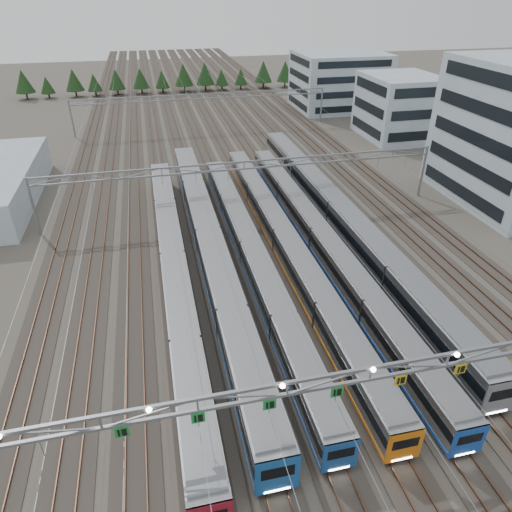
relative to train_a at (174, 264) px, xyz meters
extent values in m
plane|color=#47423A|center=(11.25, -24.85, -2.03)|extent=(400.00, 400.00, 0.00)
cube|color=#2D2823|center=(11.25, 75.15, -1.99)|extent=(54.00, 260.00, 0.08)
cube|color=brown|center=(-14.22, 75.15, -1.87)|extent=(0.08, 260.00, 0.16)
cube|color=brown|center=(36.72, 75.15, -1.87)|extent=(0.08, 260.00, 0.16)
cube|color=brown|center=(10.53, 75.15, -1.87)|extent=(0.08, 260.00, 0.16)
cube|color=brown|center=(11.97, 75.15, -1.87)|extent=(0.08, 260.00, 0.16)
cube|color=black|center=(0.00, 0.05, -1.62)|extent=(2.28, 56.74, 0.34)
cube|color=#9EA1A6|center=(0.00, 0.05, 0.05)|extent=(2.68, 57.90, 3.01)
cube|color=black|center=(0.00, 0.05, 0.41)|extent=(2.74, 57.61, 0.91)
cube|color=maroon|center=(0.00, 0.05, -1.22)|extent=(2.73, 57.61, 0.33)
cube|color=slate|center=(0.00, 0.05, 1.65)|extent=(2.41, 56.74, 0.24)
cube|color=black|center=(4.50, 4.04, -1.60)|extent=(2.50, 61.33, 0.38)
cube|color=#9EA1A6|center=(4.50, 4.04, 0.23)|extent=(2.94, 62.58, 3.31)
cube|color=black|center=(4.50, 4.04, 0.63)|extent=(3.00, 62.27, 1.00)
cube|color=#1C5DAC|center=(4.50, 4.04, -1.16)|extent=(2.99, 62.27, 0.37)
cube|color=slate|center=(4.50, 4.04, 1.99)|extent=(2.65, 61.33, 0.26)
cube|color=#1C5DAC|center=(4.50, -27.21, 0.23)|extent=(2.96, 0.12, 3.31)
cube|color=black|center=(4.50, -27.24, 0.63)|extent=(2.21, 0.10, 1.00)
cube|color=white|center=(4.50, -27.27, -1.22)|extent=(1.76, 0.06, 0.16)
cube|color=black|center=(9.00, 0.86, -1.63)|extent=(2.16, 53.97, 0.33)
cube|color=#9EA1A6|center=(9.00, 0.86, -0.05)|extent=(2.54, 55.07, 2.85)
cube|color=black|center=(9.00, 0.86, 0.29)|extent=(2.60, 54.79, 0.86)
cube|color=#1C4E9A|center=(9.00, 0.86, -1.25)|extent=(2.59, 54.79, 0.32)
cube|color=slate|center=(9.00, 0.86, 1.47)|extent=(2.28, 53.97, 0.23)
cube|color=#1C4E9A|center=(9.00, -26.63, -0.05)|extent=(2.56, 0.12, 2.85)
cube|color=black|center=(9.00, -26.66, 0.29)|extent=(1.90, 0.10, 0.86)
cube|color=white|center=(9.00, -26.69, -1.30)|extent=(1.52, 0.06, 0.14)
cube|color=black|center=(13.50, 2.75, -1.63)|extent=(2.22, 58.32, 0.34)
cube|color=#9EA1A6|center=(13.50, 2.75, 0.00)|extent=(2.61, 59.51, 2.93)
cube|color=black|center=(13.50, 2.75, 0.35)|extent=(2.67, 59.21, 0.88)
cube|color=orange|center=(13.50, 2.75, -1.23)|extent=(2.66, 59.21, 0.33)
cube|color=slate|center=(13.50, 2.75, 1.56)|extent=(2.35, 58.32, 0.23)
cube|color=orange|center=(13.50, -26.95, 0.00)|extent=(2.63, 0.12, 2.93)
cube|color=black|center=(13.50, -26.98, 0.35)|extent=(1.95, 0.10, 0.88)
cube|color=white|center=(13.50, -27.01, -1.28)|extent=(1.56, 0.06, 0.14)
cube|color=black|center=(18.00, 2.28, -1.63)|extent=(2.16, 58.61, 0.33)
cube|color=#9EA1A6|center=(18.00, 2.28, -0.05)|extent=(2.54, 59.80, 2.85)
cube|color=black|center=(18.00, 2.28, 0.29)|extent=(2.60, 59.50, 0.86)
cube|color=blue|center=(18.00, 2.28, -1.25)|extent=(2.59, 59.50, 0.32)
cube|color=slate|center=(18.00, 2.28, 1.47)|extent=(2.28, 58.61, 0.23)
cube|color=blue|center=(18.00, -27.57, -0.05)|extent=(2.56, 0.12, 2.85)
cube|color=black|center=(18.00, -27.60, 0.29)|extent=(1.90, 0.10, 0.86)
cube|color=white|center=(18.00, -27.63, -1.29)|extent=(1.52, 0.06, 0.14)
cube|color=black|center=(22.50, 7.66, -1.60)|extent=(2.58, 64.10, 0.39)
cube|color=#9EA1A6|center=(22.50, 7.66, 0.29)|extent=(3.03, 65.40, 3.41)
cube|color=black|center=(22.50, 7.66, 0.70)|extent=(3.09, 65.08, 1.03)
cube|color=gray|center=(22.50, 7.66, -1.14)|extent=(3.08, 65.08, 0.38)
cube|color=slate|center=(22.50, 7.66, 2.11)|extent=(2.73, 64.10, 0.27)
cube|color=gray|center=(22.50, -24.99, 0.29)|extent=(3.05, 0.12, 3.41)
cube|color=black|center=(22.50, -25.02, 0.70)|extent=(2.27, 0.10, 1.03)
cube|color=white|center=(22.50, -25.05, -1.20)|extent=(1.82, 0.06, 0.16)
cube|color=gray|center=(11.25, -24.85, 5.77)|extent=(56.00, 0.22, 0.22)
cube|color=gray|center=(11.25, -24.85, 4.77)|extent=(56.00, 0.22, 0.22)
cube|color=#1B8733|center=(-4.50, -24.97, 4.27)|extent=(0.85, 0.06, 0.85)
cube|color=#1B8733|center=(0.00, -24.97, 4.27)|extent=(0.85, 0.06, 0.85)
cube|color=#1B8733|center=(4.50, -24.97, 4.27)|extent=(0.85, 0.06, 0.85)
cube|color=#1B8733|center=(9.00, -24.97, 4.27)|extent=(0.85, 0.06, 0.85)
cube|color=gold|center=(13.50, -24.97, 4.27)|extent=(0.85, 0.06, 0.85)
cube|color=gold|center=(18.00, -24.97, 4.27)|extent=(0.85, 0.06, 0.85)
cylinder|color=gray|center=(-16.75, 15.15, 1.97)|extent=(0.36, 0.36, 8.00)
cylinder|color=gray|center=(39.25, 15.15, 1.97)|extent=(0.36, 0.36, 8.00)
cube|color=gray|center=(11.25, 15.15, 5.77)|extent=(56.00, 0.22, 0.22)
cube|color=gray|center=(11.25, 15.15, 4.77)|extent=(56.00, 0.22, 0.22)
cylinder|color=gray|center=(-16.75, 60.15, 1.97)|extent=(0.36, 0.36, 8.00)
cylinder|color=gray|center=(39.25, 60.15, 1.97)|extent=(0.36, 0.36, 8.00)
cube|color=gray|center=(11.25, 60.15, 5.77)|extent=(56.00, 0.22, 0.22)
cube|color=gray|center=(11.25, 60.15, 4.77)|extent=(56.00, 0.22, 0.22)
cube|color=#98ADB6|center=(51.14, 45.59, 4.27)|extent=(14.00, 16.00, 12.60)
cube|color=#98ADB6|center=(48.46, 72.65, 4.83)|extent=(22.00, 18.00, 13.73)
cube|color=#98ADB6|center=(-23.93, 27.71, 0.67)|extent=(10.00, 30.00, 5.40)
camera|label=1|loc=(-0.79, -43.91, 27.01)|focal=32.00mm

